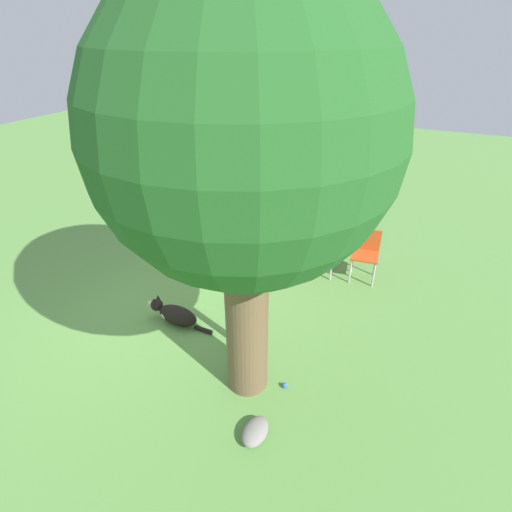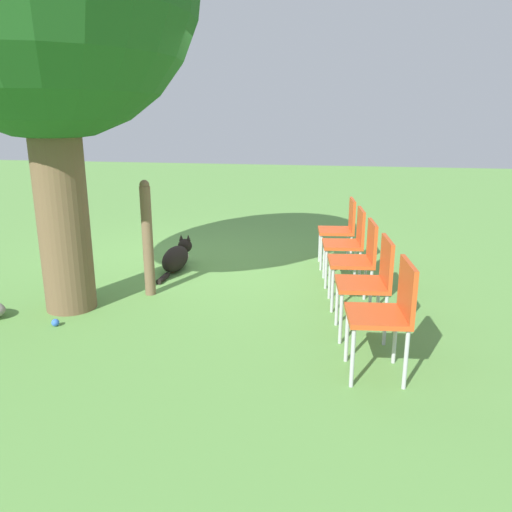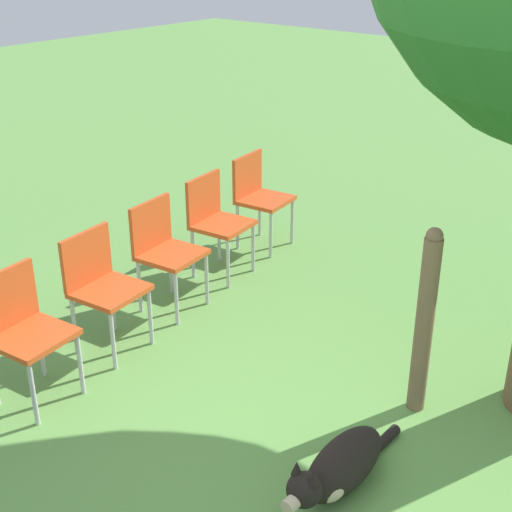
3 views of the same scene
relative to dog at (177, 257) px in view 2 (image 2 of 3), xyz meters
name	(u,v)px [view 2 (image 2 of 3)]	position (x,y,z in m)	size (l,w,h in m)	color
ground_plane	(169,273)	(0.05, 0.17, -0.15)	(30.00, 30.00, 0.00)	#609947
dog	(177,257)	(0.00, 0.00, 0.00)	(0.25, 1.07, 0.37)	black
fence_post	(148,238)	(-0.04, 0.92, 0.46)	(0.11, 0.11, 1.21)	brown
red_chair_0	(342,227)	(-1.98, -0.54, 0.36)	(0.47, 0.49, 0.85)	#D14C1E
red_chair_1	(349,240)	(-2.08, 0.15, 0.36)	(0.47, 0.49, 0.85)	#D14C1E
red_chair_2	(359,256)	(-2.19, 0.84, 0.36)	(0.47, 0.49, 0.85)	#D14C1E
red_chair_3	(371,278)	(-2.29, 1.53, 0.36)	(0.47, 0.49, 0.85)	#D14C1E
red_chair_4	(388,309)	(-2.39, 2.22, 0.36)	(0.47, 0.49, 0.85)	#D14C1E
tennis_ball	(55,323)	(0.47, 1.90, -0.12)	(0.07, 0.07, 0.07)	blue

